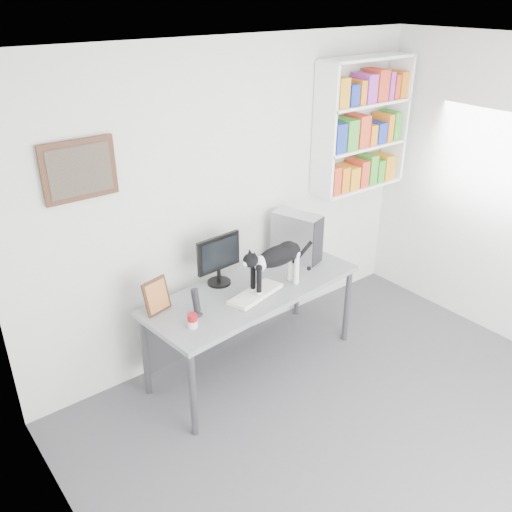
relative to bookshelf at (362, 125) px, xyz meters
name	(u,v)px	position (x,y,z in m)	size (l,w,h in m)	color
room	(428,297)	(-1.40, -1.85, -0.50)	(4.01, 4.01, 2.70)	#4D4E52
bookshelf	(362,125)	(0.00, 0.00, 0.00)	(1.03, 0.28, 1.24)	white
wall_art	(79,170)	(-2.70, 0.12, 0.05)	(0.52, 0.04, 0.42)	#4D2819
desk	(253,327)	(-1.56, -0.33, -1.46)	(1.89, 0.73, 0.79)	gray
monitor	(218,260)	(-1.74, -0.10, -0.84)	(0.41, 0.20, 0.44)	black
keyboard	(256,294)	(-1.63, -0.45, -1.04)	(0.49, 0.19, 0.04)	white
pc_tower	(296,236)	(-0.92, -0.14, -0.85)	(0.19, 0.44, 0.44)	#B9B8BD
speaker	(196,302)	(-2.15, -0.40, -0.95)	(0.10, 0.10, 0.23)	black
leaning_print	(156,295)	(-2.36, -0.17, -0.93)	(0.22, 0.09, 0.28)	#4D2819
soup_can	(193,321)	(-2.26, -0.52, -1.01)	(0.07, 0.07, 0.11)	#A70E16
cat	(277,267)	(-1.42, -0.46, -0.86)	(0.65, 0.17, 0.40)	black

